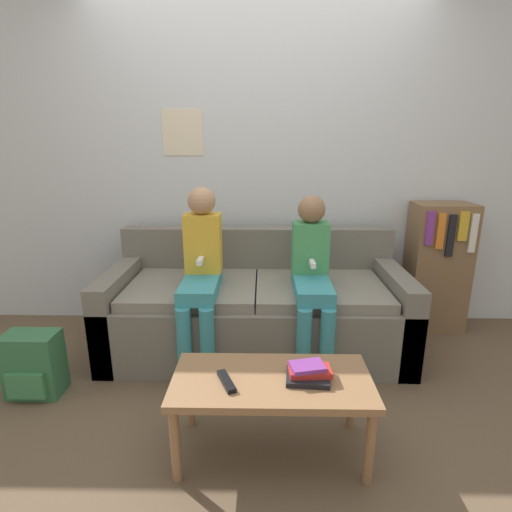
# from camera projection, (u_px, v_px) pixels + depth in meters

# --- Properties ---
(ground_plane) EXTENTS (10.00, 10.00, 0.00)m
(ground_plane) POSITION_uv_depth(u_px,v_px,m) (255.00, 390.00, 2.43)
(ground_plane) COLOR brown
(wall_back) EXTENTS (8.00, 0.06, 2.60)m
(wall_back) POSITION_uv_depth(u_px,v_px,m) (257.00, 163.00, 3.12)
(wall_back) COLOR silver
(wall_back) RESTS_ON ground_plane
(couch) EXTENTS (2.07, 0.88, 0.82)m
(couch) POSITION_uv_depth(u_px,v_px,m) (256.00, 310.00, 2.88)
(couch) COLOR #6B665B
(couch) RESTS_ON ground_plane
(coffee_table) EXTENTS (0.93, 0.44, 0.41)m
(coffee_table) POSITION_uv_depth(u_px,v_px,m) (272.00, 388.00, 1.86)
(coffee_table) COLOR #8E6642
(coffee_table) RESTS_ON ground_plane
(person_left) EXTENTS (0.24, 0.59, 1.18)m
(person_left) POSITION_uv_depth(u_px,v_px,m) (201.00, 268.00, 2.60)
(person_left) COLOR teal
(person_left) RESTS_ON ground_plane
(person_right) EXTENTS (0.24, 0.59, 1.12)m
(person_right) POSITION_uv_depth(u_px,v_px,m) (312.00, 273.00, 2.58)
(person_right) COLOR teal
(person_right) RESTS_ON ground_plane
(tv_remote) EXTENTS (0.10, 0.17, 0.02)m
(tv_remote) POSITION_uv_depth(u_px,v_px,m) (226.00, 381.00, 1.80)
(tv_remote) COLOR black
(tv_remote) RESTS_ON coffee_table
(book_stack) EXTENTS (0.21, 0.16, 0.07)m
(book_stack) POSITION_uv_depth(u_px,v_px,m) (308.00, 373.00, 1.83)
(book_stack) COLOR black
(book_stack) RESTS_ON coffee_table
(bookshelf) EXTENTS (0.44, 0.31, 1.01)m
(bookshelf) POSITION_uv_depth(u_px,v_px,m) (437.00, 267.00, 3.13)
(bookshelf) COLOR brown
(bookshelf) RESTS_ON ground_plane
(backpack) EXTENTS (0.31, 0.22, 0.39)m
(backpack) POSITION_uv_depth(u_px,v_px,m) (34.00, 365.00, 2.35)
(backpack) COLOR #336B42
(backpack) RESTS_ON ground_plane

